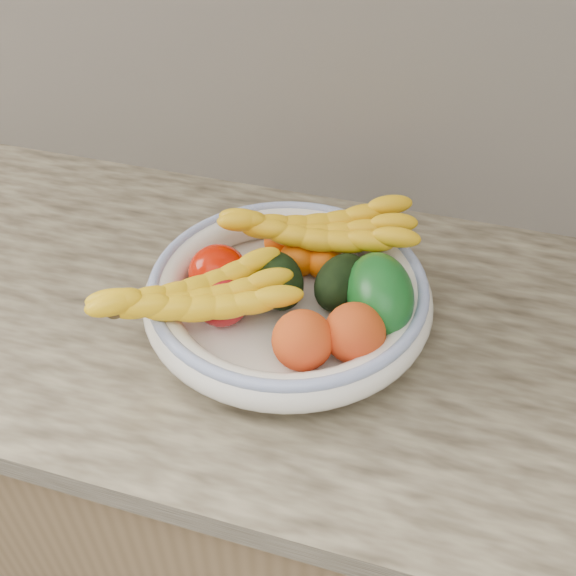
# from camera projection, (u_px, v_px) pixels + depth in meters

# --- Properties ---
(kitchen_counter) EXTENTS (2.44, 0.66, 1.40)m
(kitchen_counter) POSITION_uv_depth(u_px,v_px,m) (292.00, 476.00, 1.21)
(kitchen_counter) COLOR brown
(kitchen_counter) RESTS_ON ground
(fruit_bowl) EXTENTS (0.39, 0.39, 0.08)m
(fruit_bowl) POSITION_uv_depth(u_px,v_px,m) (288.00, 294.00, 0.87)
(fruit_bowl) COLOR white
(fruit_bowl) RESTS_ON kitchen_counter
(clementine_back_left) EXTENTS (0.06, 0.06, 0.05)m
(clementine_back_left) POSITION_uv_depth(u_px,v_px,m) (281.00, 242.00, 0.95)
(clementine_back_left) COLOR #EB5104
(clementine_back_left) RESTS_ON fruit_bowl
(clementine_back_right) EXTENTS (0.07, 0.07, 0.05)m
(clementine_back_right) POSITION_uv_depth(u_px,v_px,m) (319.00, 243.00, 0.94)
(clementine_back_right) COLOR #FF5A05
(clementine_back_right) RESTS_ON fruit_bowl
(clementine_back_mid) EXTENTS (0.07, 0.07, 0.05)m
(clementine_back_mid) POSITION_uv_depth(u_px,v_px,m) (299.00, 259.00, 0.92)
(clementine_back_mid) COLOR #DD5C04
(clementine_back_mid) RESTS_ON fruit_bowl
(clementine_extra) EXTENTS (0.06, 0.06, 0.05)m
(clementine_extra) POSITION_uv_depth(u_px,v_px,m) (324.00, 261.00, 0.91)
(clementine_extra) COLOR #F26005
(clementine_extra) RESTS_ON fruit_bowl
(tomato_left) EXTENTS (0.10, 0.10, 0.07)m
(tomato_left) POSITION_uv_depth(u_px,v_px,m) (218.00, 272.00, 0.88)
(tomato_left) COLOR #C41200
(tomato_left) RESTS_ON fruit_bowl
(tomato_near_left) EXTENTS (0.08, 0.08, 0.06)m
(tomato_near_left) POSITION_uv_depth(u_px,v_px,m) (222.00, 301.00, 0.84)
(tomato_near_left) COLOR #A50F15
(tomato_near_left) RESTS_ON fruit_bowl
(avocado_center) EXTENTS (0.11, 0.12, 0.07)m
(avocado_center) POSITION_uv_depth(u_px,v_px,m) (278.00, 280.00, 0.87)
(avocado_center) COLOR black
(avocado_center) RESTS_ON fruit_bowl
(avocado_right) EXTENTS (0.09, 0.11, 0.07)m
(avocado_right) POSITION_uv_depth(u_px,v_px,m) (342.00, 282.00, 0.86)
(avocado_right) COLOR black
(avocado_right) RESTS_ON fruit_bowl
(green_mango) EXTENTS (0.15, 0.16, 0.11)m
(green_mango) POSITION_uv_depth(u_px,v_px,m) (379.00, 294.00, 0.83)
(green_mango) COLOR #0E4C17
(green_mango) RESTS_ON fruit_bowl
(peach_front) EXTENTS (0.10, 0.10, 0.08)m
(peach_front) POSITION_uv_depth(u_px,v_px,m) (303.00, 340.00, 0.78)
(peach_front) COLOR orange
(peach_front) RESTS_ON fruit_bowl
(peach_right) EXTENTS (0.08, 0.08, 0.08)m
(peach_right) POSITION_uv_depth(u_px,v_px,m) (355.00, 333.00, 0.79)
(peach_right) COLOR orange
(peach_right) RESTS_ON fruit_bowl
(banana_bunch_back) EXTENTS (0.31, 0.19, 0.08)m
(banana_bunch_back) POSITION_uv_depth(u_px,v_px,m) (317.00, 235.00, 0.90)
(banana_bunch_back) COLOR yellow
(banana_bunch_back) RESTS_ON fruit_bowl
(banana_bunch_front) EXTENTS (0.29, 0.25, 0.08)m
(banana_bunch_front) POSITION_uv_depth(u_px,v_px,m) (195.00, 302.00, 0.81)
(banana_bunch_front) COLOR yellow
(banana_bunch_front) RESTS_ON fruit_bowl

